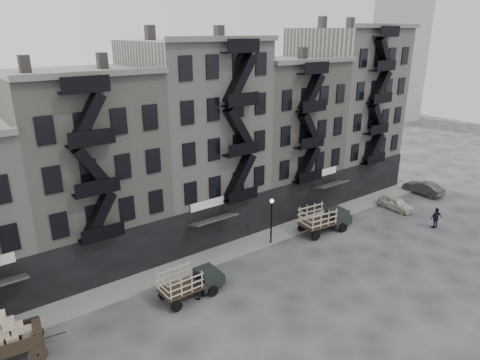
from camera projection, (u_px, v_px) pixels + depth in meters
ground at (263, 267)px, 33.93m from camera, size 140.00×140.00×0.00m
sidewalk at (235, 248)px, 36.74m from camera, size 55.00×2.50×0.15m
building_midwest at (86, 170)px, 33.25m from camera, size 10.00×11.35×16.20m
building_center at (196, 139)px, 38.55m from camera, size 10.00×11.35×18.20m
building_mideast at (278, 135)px, 44.51m from camera, size 10.00×11.35×16.20m
building_east at (343, 110)px, 49.65m from camera, size 10.00×11.35×19.20m
lamp_post at (271, 215)px, 36.67m from camera, size 0.36×0.36×4.28m
wagon at (3, 334)px, 23.72m from camera, size 4.04×2.52×3.23m
stake_truck_west at (190, 280)px, 29.75m from camera, size 4.71×2.00×2.35m
stake_truck_east at (325, 217)px, 39.47m from camera, size 5.37×2.62×2.60m
car_east at (396, 203)px, 44.70m from camera, size 1.66×3.90×1.31m
car_far at (423, 188)px, 48.89m from camera, size 1.65×4.52×1.48m
pedestrian_mid at (198, 286)px, 29.68m from camera, size 1.14×0.98×2.03m
policeman at (436, 218)px, 40.37m from camera, size 1.29×0.83×2.05m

